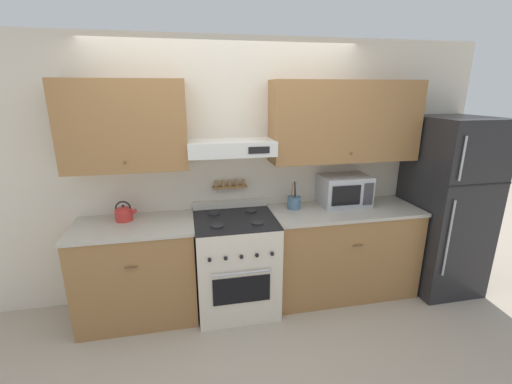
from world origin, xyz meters
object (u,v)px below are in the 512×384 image
Objects in this scene: stove_range at (236,263)px; tea_kettle at (124,213)px; microwave at (343,190)px; utensil_crock at (294,202)px; refrigerator at (445,206)px.

tea_kettle reaches higher than stove_range.
microwave is 0.54m from utensil_crock.
microwave is (-1.06, 0.22, 0.17)m from refrigerator.
refrigerator reaches higher than stove_range.
microwave is at bearing 0.47° from tea_kettle.
utensil_crock is at bearing 172.83° from refrigerator.
microwave reaches higher than tea_kettle.
refrigerator is 3.70× the size of microwave.
utensil_crock is at bearing -178.10° from microwave.
tea_kettle is 0.72× the size of utensil_crock.
tea_kettle is 2.16m from microwave.
utensil_crock reaches higher than stove_range.
microwave is 1.79× the size of utensil_crock.
tea_kettle is at bearing -179.53° from microwave.
microwave reaches higher than utensil_crock.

